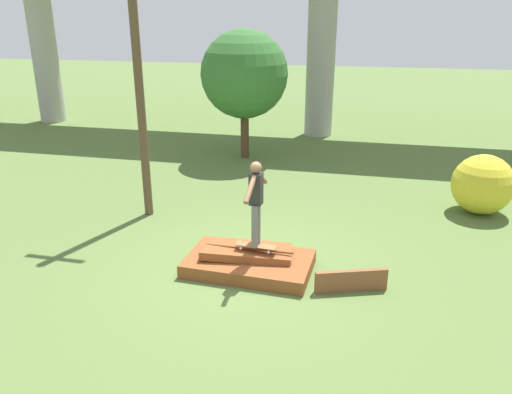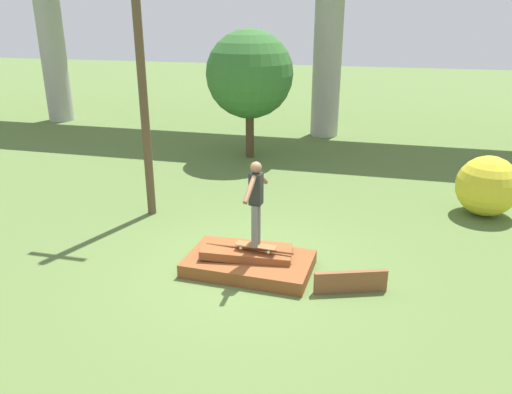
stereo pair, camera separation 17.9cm
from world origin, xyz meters
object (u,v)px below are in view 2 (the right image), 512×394
skateboard (256,246)px  tree_behind_left (250,75)px  skater (256,198)px  bush_yellow_flowering (487,186)px  utility_pole (141,67)px

skateboard → tree_behind_left: 8.41m
skateboard → skater: size_ratio=0.49×
skater → tree_behind_left: 8.21m
tree_behind_left → bush_yellow_flowering: 8.05m
skateboard → tree_behind_left: bearing=105.7°
bush_yellow_flowering → utility_pole: bearing=-166.3°
skateboard → skater: bearing=0.0°
utility_pole → bush_yellow_flowering: bearing=13.7°
skater → utility_pole: (-3.22, 2.25, 2.02)m
skateboard → skater: (0.00, 0.00, 0.96)m
utility_pole → skateboard: bearing=-34.9°
skateboard → utility_pole: bearing=145.1°
skater → bush_yellow_flowering: bearing=41.7°
skateboard → tree_behind_left: (-2.20, 7.81, 2.22)m
utility_pole → tree_behind_left: bearing=79.6°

